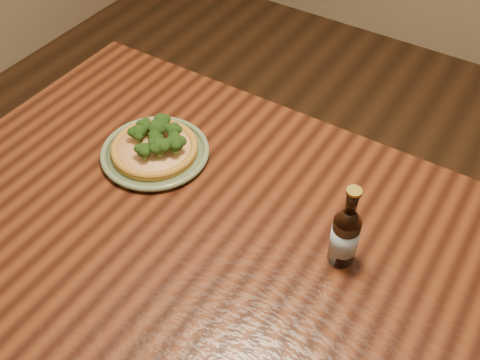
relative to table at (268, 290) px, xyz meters
The scene contains 4 objects.
table is the anchor object (origin of this frame).
plate 0.42m from the table, 161.95° to the left, with size 0.26×0.26×0.02m.
pizza 0.42m from the table, 161.50° to the left, with size 0.20×0.20×0.07m.
beer_bottle 0.22m from the table, 38.15° to the left, with size 0.05×0.05×0.20m.
Camera 1 is at (0.30, -0.48, 1.65)m, focal length 42.00 mm.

